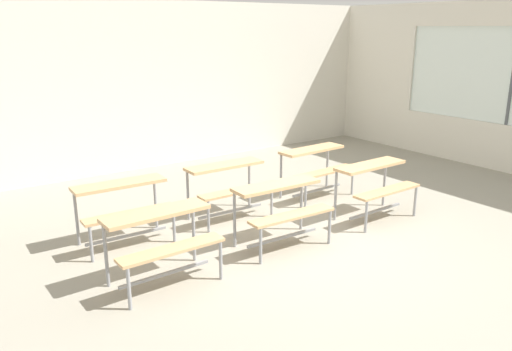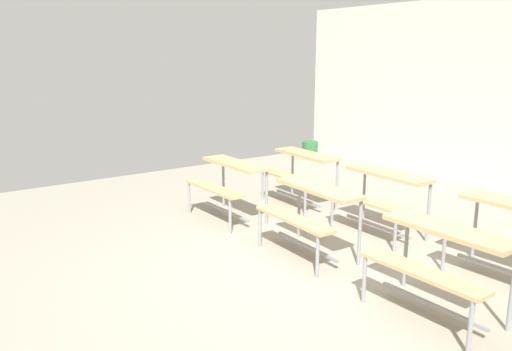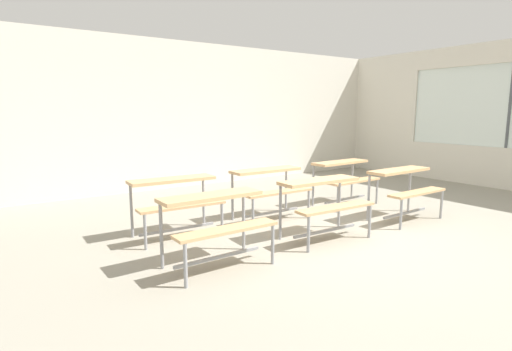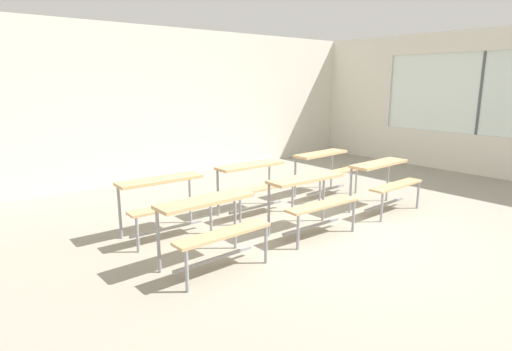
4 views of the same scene
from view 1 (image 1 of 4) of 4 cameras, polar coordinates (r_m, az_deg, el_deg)
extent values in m
cube|color=gray|center=(6.24, 6.59, -7.92)|extent=(10.00, 9.00, 0.05)
cube|color=silver|center=(9.56, -11.67, 9.83)|extent=(10.00, 0.12, 3.00)
cube|color=silver|center=(11.79, 13.62, 11.85)|extent=(0.12, 1.90, 1.70)
cube|color=tan|center=(5.23, -11.17, -4.18)|extent=(1.11, 0.34, 0.04)
cube|color=tan|center=(5.07, -9.42, -8.19)|extent=(1.10, 0.24, 0.03)
cylinder|color=gray|center=(5.32, -16.53, -8.42)|extent=(0.04, 0.04, 0.72)
cylinder|color=gray|center=(5.69, -7.03, -6.17)|extent=(0.04, 0.04, 0.72)
cylinder|color=gray|center=(4.91, -14.10, -12.18)|extent=(0.04, 0.04, 0.44)
cylinder|color=gray|center=(5.31, -4.00, -9.43)|extent=(0.04, 0.04, 0.44)
cube|color=gray|center=(5.36, -10.15, -10.83)|extent=(1.00, 0.05, 0.03)
cube|color=tan|center=(6.03, 2.30, -1.11)|extent=(1.11, 0.36, 0.04)
cube|color=tan|center=(5.88, 4.09, -4.49)|extent=(1.11, 0.26, 0.03)
cylinder|color=gray|center=(6.00, -2.42, -4.85)|extent=(0.04, 0.04, 0.72)
cylinder|color=gray|center=(6.53, 5.12, -3.09)|extent=(0.04, 0.04, 0.72)
cylinder|color=gray|center=(5.62, 0.52, -7.87)|extent=(0.04, 0.04, 0.44)
cylinder|color=gray|center=(6.19, 8.26, -5.71)|extent=(0.04, 0.04, 0.44)
cube|color=gray|center=(6.14, 3.00, -6.97)|extent=(1.00, 0.07, 0.03)
cube|color=tan|center=(7.07, 12.73, 1.12)|extent=(1.11, 0.34, 0.04)
cube|color=tan|center=(6.95, 14.57, -1.68)|extent=(1.10, 0.24, 0.03)
cylinder|color=gray|center=(6.90, 8.94, -2.16)|extent=(0.04, 0.04, 0.72)
cylinder|color=gray|center=(7.62, 14.24, -0.70)|extent=(0.04, 0.04, 0.72)
cylinder|color=gray|center=(6.60, 12.27, -4.50)|extent=(0.04, 0.04, 0.44)
cylinder|color=gray|center=(7.35, 17.46, -2.74)|extent=(0.04, 0.04, 0.44)
cube|color=gray|center=(7.17, 13.26, -3.91)|extent=(1.00, 0.05, 0.03)
cube|color=tan|center=(6.29, -15.13, -0.94)|extent=(1.11, 0.36, 0.04)
cube|color=tan|center=(6.09, -13.95, -4.21)|extent=(1.11, 0.26, 0.03)
cylinder|color=gray|center=(6.40, -19.53, -4.43)|extent=(0.04, 0.04, 0.72)
cylinder|color=gray|center=(6.68, -11.24, -2.91)|extent=(0.04, 0.04, 0.72)
cylinder|color=gray|center=(5.95, -18.05, -7.30)|extent=(0.04, 0.04, 0.44)
cylinder|color=gray|center=(6.25, -9.21, -5.52)|extent=(0.04, 0.04, 0.44)
cube|color=gray|center=(6.37, -14.30, -6.60)|extent=(1.00, 0.07, 0.03)
cube|color=tan|center=(6.91, -3.56, 1.14)|extent=(1.10, 0.33, 0.04)
cube|color=tan|center=(6.73, -2.10, -1.75)|extent=(1.10, 0.23, 0.03)
cylinder|color=gray|center=(6.90, -7.67, -2.13)|extent=(0.04, 0.04, 0.72)
cylinder|color=gray|center=(7.38, -0.76, -0.75)|extent=(0.04, 0.04, 0.72)
cylinder|color=gray|center=(6.48, -5.38, -4.58)|extent=(0.04, 0.04, 0.44)
cylinder|color=gray|center=(6.99, 1.77, -2.93)|extent=(0.04, 0.04, 0.44)
cube|color=gray|center=(6.98, -2.87, -4.03)|extent=(1.00, 0.05, 0.03)
cube|color=tan|center=(7.84, 6.30, 2.91)|extent=(1.11, 0.37, 0.04)
cube|color=tan|center=(7.70, 7.89, 0.44)|extent=(1.11, 0.27, 0.03)
cylinder|color=gray|center=(7.71, 2.82, -0.01)|extent=(0.04, 0.04, 0.72)
cylinder|color=gray|center=(8.37, 8.02, 1.17)|extent=(0.04, 0.04, 0.72)
cylinder|color=gray|center=(7.36, 5.59, -2.01)|extent=(0.04, 0.04, 0.44)
cylinder|color=gray|center=(8.05, 10.78, -0.61)|extent=(0.04, 0.04, 0.44)
cube|color=gray|center=(7.92, 6.86, -1.64)|extent=(1.00, 0.07, 0.03)
camera|label=2|loc=(7.54, 47.82, 8.00)|focal=36.23mm
camera|label=3|loc=(1.28, -25.33, -31.64)|focal=28.00mm
camera|label=4|loc=(1.08, -50.10, -21.07)|focal=29.31mm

